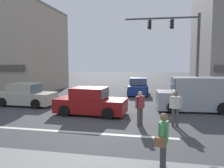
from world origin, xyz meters
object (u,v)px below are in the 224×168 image
object	(u,v)px
van_crossing_center	(196,95)
pedestrian_foreground_with_bag	(163,140)
sedan_crossing_leftbound	(26,96)
sedan_parked_curbside	(90,102)
sedan_waiting_far	(138,87)
utility_pole_near_left	(16,48)
pedestrian_mid_crossing	(175,107)
pedestrian_far_side	(140,106)
traffic_light_mast	(183,45)

from	to	relation	value
van_crossing_center	pedestrian_foreground_with_bag	xyz separation A→B (m)	(-2.27, -8.45, -0.05)
sedan_crossing_leftbound	sedan_parked_curbside	distance (m)	5.53
sedan_waiting_far	sedan_parked_curbside	xyz separation A→B (m)	(-2.11, -8.72, 0.00)
utility_pole_near_left	pedestrian_foreground_with_bag	size ratio (longest dim) A/B	4.93
van_crossing_center	utility_pole_near_left	bearing A→B (deg)	169.29
pedestrian_mid_crossing	sedan_crossing_leftbound	bearing A→B (deg)	161.84
pedestrian_foreground_with_bag	pedestrian_far_side	world-z (taller)	same
sedan_crossing_leftbound	pedestrian_foreground_with_bag	xyz separation A→B (m)	(9.20, -7.93, 0.24)
pedestrian_foreground_with_bag	pedestrian_far_side	distance (m)	4.56
utility_pole_near_left	pedestrian_foreground_with_bag	world-z (taller)	utility_pole_near_left
sedan_waiting_far	pedestrian_mid_crossing	world-z (taller)	pedestrian_mid_crossing
sedan_crossing_leftbound	pedestrian_mid_crossing	size ratio (longest dim) A/B	2.49
van_crossing_center	pedestrian_mid_crossing	xyz separation A→B (m)	(-1.56, -3.78, -0.06)
sedan_waiting_far	sedan_parked_curbside	size ratio (longest dim) A/B	0.99
utility_pole_near_left	pedestrian_far_side	distance (m)	13.45
utility_pole_near_left	van_crossing_center	distance (m)	14.99
utility_pole_near_left	sedan_parked_curbside	size ratio (longest dim) A/B	1.96
traffic_light_mast	sedan_parked_curbside	xyz separation A→B (m)	(-5.41, -3.06, -3.46)
utility_pole_near_left	van_crossing_center	world-z (taller)	utility_pole_near_left
sedan_waiting_far	traffic_light_mast	bearing A→B (deg)	-59.76
utility_pole_near_left	sedan_crossing_leftbound	bearing A→B (deg)	-48.20
sedan_waiting_far	pedestrian_foreground_with_bag	world-z (taller)	pedestrian_foreground_with_bag
sedan_crossing_leftbound	pedestrian_mid_crossing	xyz separation A→B (m)	(9.92, -3.25, 0.24)
traffic_light_mast	pedestrian_far_side	size ratio (longest dim) A/B	3.71
utility_pole_near_left	pedestrian_mid_crossing	size ratio (longest dim) A/B	4.93
utility_pole_near_left	sedan_parked_curbside	bearing A→B (deg)	-31.13
van_crossing_center	pedestrian_mid_crossing	size ratio (longest dim) A/B	2.83
van_crossing_center	pedestrian_far_side	bearing A→B (deg)	-128.77
sedan_crossing_leftbound	pedestrian_foreground_with_bag	size ratio (longest dim) A/B	2.49
sedan_parked_curbside	pedestrian_mid_crossing	world-z (taller)	pedestrian_mid_crossing
pedestrian_foreground_with_bag	pedestrian_mid_crossing	distance (m)	4.73
van_crossing_center	sedan_waiting_far	xyz separation A→B (m)	(-4.10, 6.51, -0.29)
sedan_waiting_far	pedestrian_mid_crossing	xyz separation A→B (m)	(2.54, -10.28, 0.24)
pedestrian_mid_crossing	traffic_light_mast	bearing A→B (deg)	80.64
traffic_light_mast	van_crossing_center	world-z (taller)	traffic_light_mast
traffic_light_mast	van_crossing_center	bearing A→B (deg)	-46.78
traffic_light_mast	pedestrian_mid_crossing	bearing A→B (deg)	-99.36
pedestrian_far_side	pedestrian_foreground_with_bag	bearing A→B (deg)	-78.22
van_crossing_center	pedestrian_mid_crossing	distance (m)	4.09
utility_pole_near_left	pedestrian_foreground_with_bag	bearing A→B (deg)	-42.70
sedan_waiting_far	sedan_parked_curbside	bearing A→B (deg)	-103.62
utility_pole_near_left	pedestrian_far_side	bearing A→B (deg)	-30.98
utility_pole_near_left	pedestrian_far_side	world-z (taller)	utility_pole_near_left
pedestrian_mid_crossing	pedestrian_far_side	bearing A→B (deg)	-172.60
van_crossing_center	traffic_light_mast	bearing A→B (deg)	133.22
sedan_waiting_far	sedan_parked_curbside	world-z (taller)	same
utility_pole_near_left	pedestrian_far_side	xyz separation A→B (m)	(11.17, -6.71, -3.32)
utility_pole_near_left	traffic_light_mast	world-z (taller)	utility_pole_near_left
traffic_light_mast	sedan_waiting_far	world-z (taller)	traffic_light_mast
pedestrian_foreground_with_bag	pedestrian_mid_crossing	world-z (taller)	same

